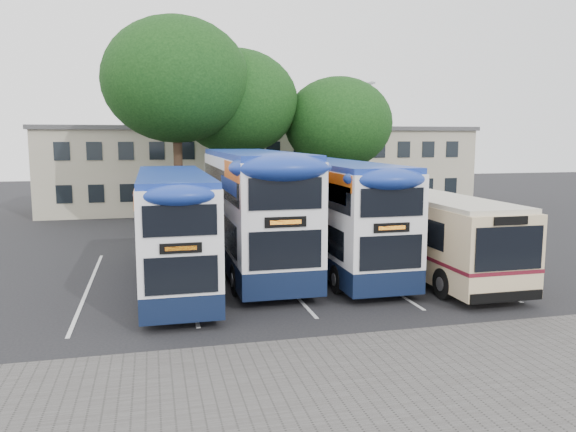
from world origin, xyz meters
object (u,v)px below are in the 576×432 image
(tree_right, at_px, (338,123))
(bus_dd_mid, at_px, (252,205))
(tree_left, at_px, (176,80))
(bus_dd_right, at_px, (337,211))
(tree_mid, at_px, (236,102))
(bus_dd_left, at_px, (174,225))
(lamp_post, at_px, (369,142))
(bus_single, at_px, (426,228))

(tree_right, bearing_deg, bus_dd_mid, -122.97)
(tree_left, distance_m, bus_dd_right, 13.73)
(bus_dd_right, bearing_deg, tree_left, 118.14)
(tree_left, bearing_deg, bus_dd_mid, -76.06)
(bus_dd_mid, bearing_deg, bus_dd_right, -15.07)
(tree_mid, relative_size, bus_dd_right, 1.01)
(tree_left, distance_m, tree_mid, 4.29)
(tree_mid, height_order, bus_dd_right, tree_mid)
(tree_mid, relative_size, bus_dd_left, 1.07)
(tree_right, height_order, bus_dd_left, tree_right)
(lamp_post, height_order, bus_dd_right, lamp_post)
(tree_mid, xyz_separation_m, bus_dd_left, (-4.44, -14.19, -5.21))
(tree_right, xyz_separation_m, bus_dd_left, (-10.87, -13.98, -3.97))
(lamp_post, distance_m, tree_right, 3.57)
(lamp_post, bearing_deg, tree_right, -147.31)
(tree_left, height_order, bus_dd_left, tree_left)
(tree_left, height_order, tree_mid, tree_left)
(lamp_post, relative_size, bus_dd_mid, 0.79)
(bus_dd_left, bearing_deg, bus_dd_mid, 34.56)
(tree_mid, bearing_deg, lamp_post, 9.89)
(bus_dd_right, height_order, bus_single, bus_dd_right)
(lamp_post, relative_size, bus_dd_right, 0.86)
(lamp_post, relative_size, tree_left, 0.76)
(tree_right, height_order, bus_single, tree_right)
(bus_dd_left, xyz_separation_m, bus_single, (9.86, -0.00, -0.50))
(bus_single, bearing_deg, tree_left, 126.66)
(lamp_post, distance_m, bus_dd_mid, 17.29)
(lamp_post, xyz_separation_m, tree_left, (-12.92, -3.61, 3.42))
(lamp_post, distance_m, bus_dd_left, 21.10)
(tree_right, distance_m, bus_dd_left, 18.15)
(bus_dd_left, relative_size, bus_dd_right, 0.94)
(bus_dd_mid, xyz_separation_m, bus_single, (6.61, -2.24, -0.87))
(bus_dd_right, bearing_deg, bus_dd_left, -168.49)
(tree_mid, bearing_deg, tree_left, -151.45)
(tree_right, distance_m, bus_single, 14.71)
(tree_mid, distance_m, tree_right, 6.55)
(bus_single, bearing_deg, bus_dd_right, 157.70)
(bus_dd_left, bearing_deg, bus_single, -0.01)
(lamp_post, distance_m, tree_left, 13.85)
(tree_right, distance_m, bus_dd_right, 13.88)
(bus_dd_mid, bearing_deg, tree_left, 103.94)
(tree_right, distance_m, bus_dd_mid, 14.45)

